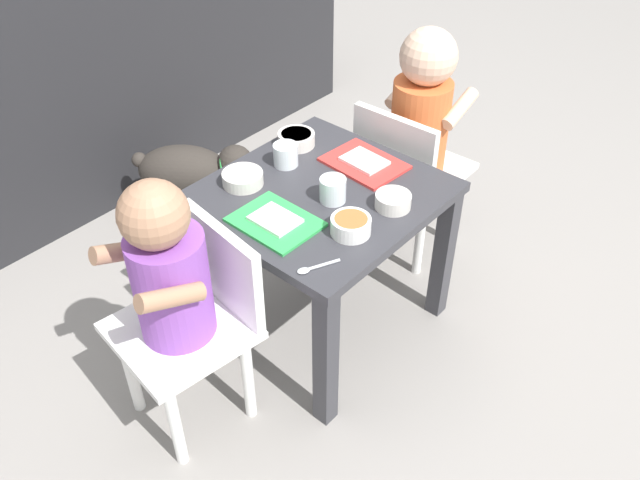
# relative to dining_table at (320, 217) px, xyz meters

# --- Properties ---
(ground_plane) EXTENTS (7.00, 7.00, 0.00)m
(ground_plane) POSITION_rel_dining_table_xyz_m (0.00, 0.00, -0.36)
(ground_plane) COLOR gray
(kitchen_cabinet_back) EXTENTS (2.23, 0.34, 0.99)m
(kitchen_cabinet_back) POSITION_rel_dining_table_xyz_m (0.00, 1.06, 0.13)
(kitchen_cabinet_back) COLOR #232326
(kitchen_cabinet_back) RESTS_ON ground
(dining_table) EXTENTS (0.55, 0.52, 0.44)m
(dining_table) POSITION_rel_dining_table_xyz_m (0.00, 0.00, 0.00)
(dining_table) COLOR #333338
(dining_table) RESTS_ON ground
(seated_child_left) EXTENTS (0.31, 0.31, 0.69)m
(seated_child_left) POSITION_rel_dining_table_xyz_m (-0.44, 0.02, 0.07)
(seated_child_left) COLOR white
(seated_child_left) RESTS_ON ground
(seated_child_right) EXTENTS (0.29, 0.29, 0.72)m
(seated_child_right) POSITION_rel_dining_table_xyz_m (0.44, 0.01, 0.09)
(seated_child_right) COLOR white
(seated_child_right) RESTS_ON ground
(dog) EXTENTS (0.32, 0.37, 0.29)m
(dog) POSITION_rel_dining_table_xyz_m (0.09, 0.63, -0.17)
(dog) COLOR #332D28
(dog) RESTS_ON ground
(food_tray_left) EXTENTS (0.15, 0.20, 0.02)m
(food_tray_left) POSITION_rel_dining_table_xyz_m (-0.17, -0.01, 0.09)
(food_tray_left) COLOR green
(food_tray_left) RESTS_ON dining_table
(food_tray_right) EXTENTS (0.16, 0.21, 0.02)m
(food_tray_right) POSITION_rel_dining_table_xyz_m (0.17, -0.01, 0.09)
(food_tray_right) COLOR red
(food_tray_right) RESTS_ON dining_table
(water_cup_left) EXTENTS (0.06, 0.06, 0.06)m
(water_cup_left) POSITION_rel_dining_table_xyz_m (-0.01, -0.05, 0.11)
(water_cup_left) COLOR white
(water_cup_left) RESTS_ON dining_table
(water_cup_right) EXTENTS (0.06, 0.06, 0.06)m
(water_cup_right) POSITION_rel_dining_table_xyz_m (0.03, 0.15, 0.11)
(water_cup_right) COLOR white
(water_cup_right) RESTS_ON dining_table
(veggie_bowl_far) EXTENTS (0.10, 0.10, 0.04)m
(veggie_bowl_far) POSITION_rel_dining_table_xyz_m (0.12, 0.19, 0.10)
(veggie_bowl_far) COLOR silver
(veggie_bowl_far) RESTS_ON dining_table
(cereal_bowl_left_side) EXTENTS (0.10, 0.10, 0.03)m
(cereal_bowl_left_side) POSITION_rel_dining_table_xyz_m (-0.10, 0.17, 0.10)
(cereal_bowl_left_side) COLOR silver
(cereal_bowl_left_side) RESTS_ON dining_table
(veggie_bowl_near) EXTENTS (0.09, 0.09, 0.04)m
(veggie_bowl_near) POSITION_rel_dining_table_xyz_m (-0.08, -0.16, 0.10)
(veggie_bowl_near) COLOR white
(veggie_bowl_near) RESTS_ON dining_table
(cereal_bowl_right_side) EXTENTS (0.09, 0.09, 0.04)m
(cereal_bowl_right_side) POSITION_rel_dining_table_xyz_m (0.06, -0.17, 0.10)
(cereal_bowl_right_side) COLOR silver
(cereal_bowl_right_side) RESTS_ON dining_table
(spoon_by_left_tray) EXTENTS (0.10, 0.05, 0.01)m
(spoon_by_left_tray) POSITION_rel_dining_table_xyz_m (-0.23, -0.18, 0.08)
(spoon_by_left_tray) COLOR silver
(spoon_by_left_tray) RESTS_ON dining_table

